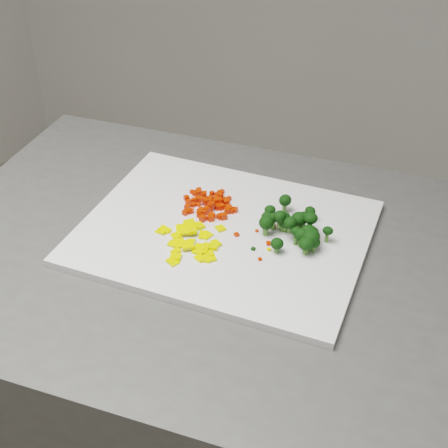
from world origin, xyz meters
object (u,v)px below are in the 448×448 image
at_px(pepper_pile, 191,238).
at_px(cutting_board, 224,232).
at_px(carrot_pile, 209,198).
at_px(broccoli_pile, 294,218).
at_px(counter_block, 218,429).

bearing_deg(pepper_pile, cutting_board, 60.27).
relative_size(carrot_pile, broccoli_pile, 0.83).
xyz_separation_m(cutting_board, carrot_pile, (-0.05, 0.05, 0.02)).
bearing_deg(counter_block, carrot_pile, 124.31).
bearing_deg(cutting_board, broccoli_pile, 23.70).
height_order(counter_block, carrot_pile, carrot_pile).
height_order(cutting_board, carrot_pile, carrot_pile).
height_order(carrot_pile, broccoli_pile, broccoli_pile).
distance_m(counter_block, cutting_board, 0.46).
relative_size(pepper_pile, broccoli_pile, 0.97).
xyz_separation_m(counter_block, cutting_board, (-0.01, 0.04, 0.46)).
bearing_deg(carrot_pile, cutting_board, -42.46).
bearing_deg(cutting_board, counter_block, -81.40).
relative_size(cutting_board, broccoli_pile, 3.75).
distance_m(carrot_pile, broccoli_pile, 0.15).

